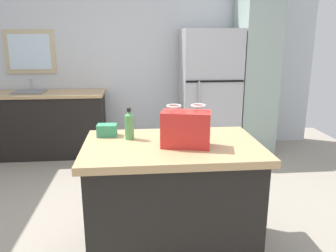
# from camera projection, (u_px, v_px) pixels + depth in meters

# --- Properties ---
(ground) EXTENTS (6.47, 6.47, 0.00)m
(ground) POSITION_uv_depth(u_px,v_px,m) (138.00, 240.00, 2.73)
(ground) COLOR #9E9384
(back_wall) EXTENTS (5.39, 0.13, 2.73)m
(back_wall) POSITION_uv_depth(u_px,v_px,m) (133.00, 54.00, 4.85)
(back_wall) COLOR silver
(back_wall) RESTS_ON ground
(kitchen_island) EXTENTS (1.26, 0.82, 0.87)m
(kitchen_island) POSITION_uv_depth(u_px,v_px,m) (172.00, 199.00, 2.49)
(kitchen_island) COLOR black
(kitchen_island) RESTS_ON ground
(refrigerator) EXTENTS (0.77, 0.75, 1.72)m
(refrigerator) POSITION_uv_depth(u_px,v_px,m) (209.00, 93.00, 4.66)
(refrigerator) COLOR #B7B7BC
(refrigerator) RESTS_ON ground
(tall_cabinet) EXTENTS (0.48, 0.67, 2.29)m
(tall_cabinet) POSITION_uv_depth(u_px,v_px,m) (255.00, 72.00, 4.64)
(tall_cabinet) COLOR #9EB2A8
(tall_cabinet) RESTS_ON ground
(sink_counter) EXTENTS (1.54, 0.60, 1.07)m
(sink_counter) POSITION_uv_depth(u_px,v_px,m) (49.00, 123.00, 4.63)
(sink_counter) COLOR black
(sink_counter) RESTS_ON ground
(shopping_bag) EXTENTS (0.36, 0.25, 0.29)m
(shopping_bag) POSITION_uv_depth(u_px,v_px,m) (186.00, 129.00, 2.29)
(shopping_bag) COLOR red
(shopping_bag) RESTS_ON kitchen_island
(small_box) EXTENTS (0.15, 0.11, 0.09)m
(small_box) POSITION_uv_depth(u_px,v_px,m) (107.00, 130.00, 2.55)
(small_box) COLOR #388E66
(small_box) RESTS_ON kitchen_island
(bottle) EXTENTS (0.07, 0.07, 0.24)m
(bottle) POSITION_uv_depth(u_px,v_px,m) (129.00, 125.00, 2.46)
(bottle) COLOR #4C9956
(bottle) RESTS_ON kitchen_island
(ear_defenders) EXTENTS (0.19, 0.19, 0.06)m
(ear_defenders) POSITION_uv_depth(u_px,v_px,m) (196.00, 132.00, 2.60)
(ear_defenders) COLOR black
(ear_defenders) RESTS_ON kitchen_island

